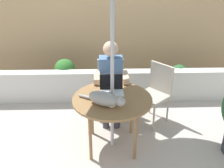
{
  "coord_description": "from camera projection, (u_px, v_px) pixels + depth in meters",
  "views": [
    {
      "loc": [
        -0.09,
        -3.04,
        2.42
      ],
      "look_at": [
        0.0,
        0.1,
        0.88
      ],
      "focal_mm": 44.59,
      "sensor_mm": 36.0,
      "label": 1
    }
  ],
  "objects": [
    {
      "name": "cat",
      "position": [
        105.0,
        99.0,
        3.28
      ],
      "size": [
        0.57,
        0.41,
        0.17
      ],
      "color": "gray",
      "rests_on": "patio_table"
    },
    {
      "name": "potted_plant_corner",
      "position": [
        65.0,
        76.0,
        4.97
      ],
      "size": [
        0.36,
        0.36,
        0.67
      ],
      "color": "#9E5138",
      "rests_on": "ground"
    },
    {
      "name": "planter_wall_low",
      "position": [
        110.0,
        86.0,
        4.82
      ],
      "size": [
        5.29,
        0.2,
        0.55
      ],
      "primitive_type": "cube",
      "color": "beige",
      "rests_on": "ground"
    },
    {
      "name": "person_seated",
      "position": [
        111.0,
        78.0,
        4.08
      ],
      "size": [
        0.48,
        0.48,
        1.24
      ],
      "color": "#4C72A5",
      "rests_on": "ground"
    },
    {
      "name": "patio_table",
      "position": [
        112.0,
        103.0,
        3.5
      ],
      "size": [
        1.0,
        1.0,
        0.73
      ],
      "color": "olive",
      "rests_on": "ground"
    },
    {
      "name": "chair_occupied",
      "position": [
        111.0,
        84.0,
        4.29
      ],
      "size": [
        0.4,
        0.4,
        0.9
      ],
      "color": "#B2A899",
      "rests_on": "ground"
    },
    {
      "name": "ground_plane",
      "position": [
        112.0,
        145.0,
        3.79
      ],
      "size": [
        14.0,
        14.0,
        0.0
      ],
      "primitive_type": "plane",
      "color": "#ADA399"
    },
    {
      "name": "fence_back",
      "position": [
        109.0,
        34.0,
        5.26
      ],
      "size": [
        5.88,
        0.08,
        1.91
      ],
      "primitive_type": "cube",
      "color": "tan",
      "rests_on": "ground"
    },
    {
      "name": "chair_empty",
      "position": [
        157.0,
        89.0,
        4.14
      ],
      "size": [
        0.57,
        0.57,
        0.9
      ],
      "color": "#B2A899",
      "rests_on": "ground"
    },
    {
      "name": "laptop",
      "position": [
        111.0,
        87.0,
        3.61
      ],
      "size": [
        0.31,
        0.26,
        0.21
      ],
      "color": "silver",
      "rests_on": "patio_table"
    },
    {
      "name": "potted_plant_near_fence",
      "position": [
        179.0,
        79.0,
        4.98
      ],
      "size": [
        0.33,
        0.33,
        0.58
      ],
      "color": "#9E5138",
      "rests_on": "ground"
    }
  ]
}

